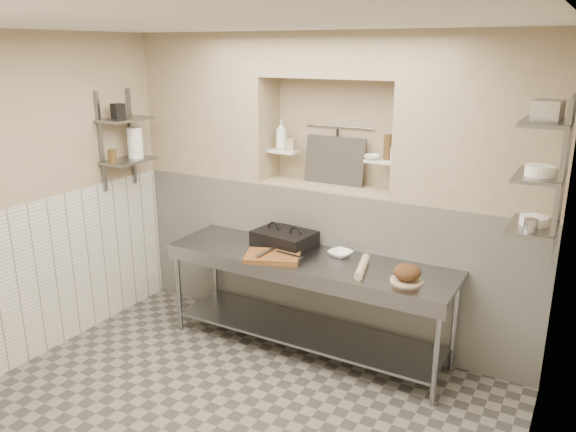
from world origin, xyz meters
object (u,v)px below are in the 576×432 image
Objects in this scene: prep_table at (307,285)px; jug_left at (135,143)px; mixing_bowl at (340,254)px; panini_press at (284,239)px; bowl_alcove at (372,157)px; bottle_soap at (281,135)px; bread_loaf at (407,272)px; rolling_pin at (362,267)px; cutting_board at (273,257)px.

jug_left reaches higher than prep_table.
mixing_bowl is at bearing 36.20° from prep_table.
panini_press is 4.12× the size of bowl_alcove.
bottle_soap is (-0.25, 0.39, 0.88)m from panini_press.
bread_loaf is at bearing -47.42° from bowl_alcove.
rolling_pin is 2.08× the size of bread_loaf.
prep_table is 4.53× the size of panini_press.
prep_table is 18.68× the size of bowl_alcove.
mixing_bowl is at bearing -25.18° from bottle_soap.
bottle_soap reaches higher than bowl_alcove.
mixing_bowl is (0.49, 0.34, 0.00)m from cutting_board.
prep_table is at bearing 0.82° from jug_left.
cutting_board is 1.62× the size of bottle_soap.
bowl_alcove reaches higher than cutting_board.
prep_table is 1.45m from bottle_soap.
bowl_alcove is at bearing 56.07° from prep_table.
mixing_bowl is 0.89m from bowl_alcove.
panini_press and bread_loaf have the same top height.
prep_table is at bearing 34.36° from cutting_board.
rolling_pin is (0.53, -0.04, 0.29)m from prep_table.
rolling_pin is 3.23× the size of bowl_alcove.
mixing_bowl is at bearing 143.87° from rolling_pin.
jug_left is (-1.58, -0.19, 0.79)m from panini_press.
bread_loaf is (1.17, 0.09, 0.06)m from cutting_board.
bottle_soap is 1.45m from jug_left.
bread_loaf is 1.55× the size of bowl_alcove.
bread_loaf is at bearing -1.11° from jug_left.
bread_loaf is 0.75× the size of bottle_soap.
mixing_bowl is (0.56, 0.01, -0.05)m from panini_press.
prep_table is 1.27m from bowl_alcove.
panini_press is at bearing 6.92° from jug_left.
panini_press is 2.00× the size of bottle_soap.
cutting_board is (-0.25, -0.17, 0.28)m from prep_table.
bread_loaf is (0.92, -0.08, 0.34)m from prep_table.
rolling_pin is at bearing -28.33° from bottle_soap.
bowl_alcove is at bearing 13.88° from jug_left.
panini_press is 1.27× the size of rolling_pin.
jug_left reaches higher than mixing_bowl.
mixing_bowl is 0.44× the size of rolling_pin.
panini_press is at bearing 152.82° from prep_table.
panini_press is 1.27m from bread_loaf.
rolling_pin is 1.57× the size of bottle_soap.
panini_press is 0.88m from rolling_pin.
bowl_alcove is (0.93, -0.02, -0.12)m from bottle_soap.
bread_loaf is 1.12m from bowl_alcove.
mixing_bowl is at bearing 8.41° from panini_press.
cutting_board is at bearing -144.73° from mixing_bowl.
cutting_board is at bearing -70.19° from panini_press.
mixing_bowl is 0.92× the size of bread_loaf.
bread_loaf is at bearing -20.52° from mixing_bowl.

